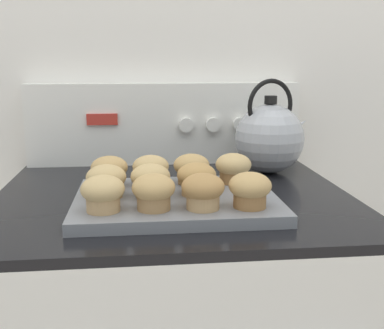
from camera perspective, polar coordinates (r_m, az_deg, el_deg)
The scene contains 15 objects.
wall_back at distance 1.35m, azimuth -3.49°, elevation 12.62°, with size 8.00×0.05×2.40m.
control_panel at distance 1.31m, azimuth -3.20°, elevation 4.87°, with size 0.73×0.07×0.22m.
muffin_pan at distance 0.94m, azimuth -2.08°, elevation -4.33°, with size 0.39×0.30×0.02m.
muffin_r0_c0 at distance 0.84m, azimuth -10.52°, elevation -3.30°, with size 0.08×0.08×0.06m.
muffin_r0_c1 at distance 0.84m, azimuth -4.57°, elevation -3.18°, with size 0.08×0.08×0.06m.
muffin_r0_c2 at distance 0.84m, azimuth 1.31°, elevation -3.10°, with size 0.08×0.08×0.06m.
muffin_r0_c3 at distance 0.86m, azimuth 6.89°, elevation -2.93°, with size 0.08×0.08×0.06m.
muffin_r1_c0 at distance 0.93m, azimuth -10.13°, elevation -1.88°, with size 0.08×0.08×0.06m.
muffin_r1_c1 at distance 0.92m, azimuth -4.94°, elevation -1.81°, with size 0.08×0.08×0.06m.
muffin_r1_c2 at distance 0.93m, azimuth 0.55°, elevation -1.66°, with size 0.08×0.08×0.06m.
muffin_r2_c0 at distance 1.01m, azimuth -9.76°, elevation -0.72°, with size 0.08×0.08×0.06m.
muffin_r2_c1 at distance 1.00m, azimuth -4.91°, elevation -0.61°, with size 0.08×0.08×0.06m.
muffin_r2_c2 at distance 1.01m, azimuth -0.06°, elevation -0.44°, with size 0.08×0.08×0.06m.
muffin_r2_c3 at distance 1.02m, azimuth 4.92°, elevation -0.36°, with size 0.08×0.08×0.06m.
tea_kettle at distance 1.21m, azimuth 9.22°, elevation 3.21°, with size 0.21×0.17×0.23m.
Camera 1 is at (-0.07, -0.64, 1.19)m, focal length 45.00 mm.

